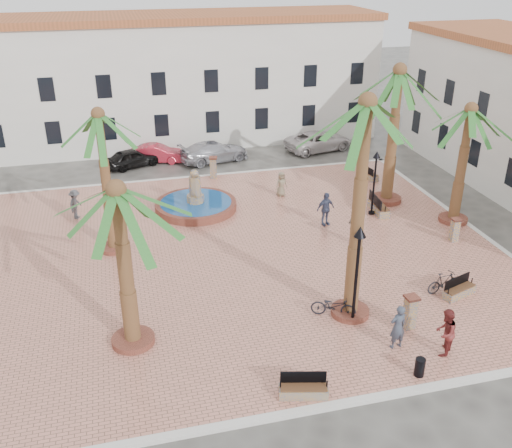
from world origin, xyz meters
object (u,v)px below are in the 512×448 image
(lamppost_s, at_px, (358,259))
(pedestrian_east, at_px, (354,229))
(cyclist_a, at_px, (398,327))
(palm_s, at_px, (366,127))
(car_black, at_px, (133,158))
(fountain, at_px, (196,204))
(palm_e, at_px, (469,124))
(car_silver, at_px, (214,152))
(pedestrian_fountain_b, at_px, (326,209))
(car_white, at_px, (319,141))
(palm_nw, at_px, (100,131))
(bench_s, at_px, (303,390))
(bench_ne, at_px, (368,175))
(pedestrian_north, at_px, (76,204))
(cyclist_b, at_px, (445,332))
(bicycle_b, at_px, (444,282))
(pedestrian_fountain_a, at_px, (281,184))
(bollard_n, at_px, (213,167))
(bench_se, at_px, (459,291))
(palm_sw, at_px, (119,212))
(bench_e, at_px, (378,207))
(bollard_se, at_px, (410,311))
(palm_ne, at_px, (398,87))
(bollard_e, at_px, (455,230))
(lamppost_e, at_px, (375,172))
(litter_bin, at_px, (420,367))
(car_red, at_px, (157,153))
(bicycle_a, at_px, (333,306))

(lamppost_s, distance_m, pedestrian_east, 7.32)
(cyclist_a, bearing_deg, palm_s, -79.09)
(cyclist_a, height_order, car_black, cyclist_a)
(fountain, distance_m, palm_e, 15.34)
(car_silver, bearing_deg, pedestrian_fountain_b, -175.65)
(fountain, bearing_deg, car_white, 39.68)
(palm_nw, relative_size, palm_s, 0.79)
(fountain, bearing_deg, bench_s, -85.98)
(palm_s, bearing_deg, pedestrian_east, 66.06)
(palm_e, distance_m, bench_ne, 9.11)
(pedestrian_north, bearing_deg, cyclist_b, -116.86)
(bicycle_b, bearing_deg, pedestrian_fountain_a, 10.39)
(palm_nw, bearing_deg, bollard_n, 52.25)
(bench_se, bearing_deg, fountain, 110.24)
(bollard_n, relative_size, car_silver, 0.29)
(palm_sw, distance_m, pedestrian_fountain_b, 14.11)
(palm_sw, distance_m, cyclist_b, 12.46)
(bench_e, distance_m, pedestrian_east, 4.28)
(bicycle_b, distance_m, car_silver, 20.83)
(pedestrian_fountain_a, xyz_separation_m, car_white, (5.38, 8.19, -0.19))
(bollard_se, bearing_deg, lamppost_s, 156.68)
(palm_nw, height_order, palm_s, palm_s)
(fountain, height_order, palm_ne, palm_ne)
(pedestrian_north, distance_m, car_silver, 12.16)
(lamppost_s, relative_size, bicycle_b, 2.61)
(bench_se, bearing_deg, palm_sw, 160.66)
(bollard_n, bearing_deg, bollard_e, -49.14)
(bench_e, bearing_deg, car_black, 53.17)
(bollard_n, bearing_deg, bollard_se, -76.04)
(bench_s, height_order, bicycle_b, bicycle_b)
(palm_ne, bearing_deg, bench_ne, 81.99)
(palm_s, distance_m, pedestrian_north, 18.11)
(bench_e, bearing_deg, bollard_n, 51.16)
(palm_s, xyz_separation_m, bench_s, (-3.39, -4.08, -7.64))
(cyclist_a, distance_m, pedestrian_east, 8.53)
(bollard_se, bearing_deg, pedestrian_east, 84.34)
(lamppost_e, relative_size, bicycle_b, 2.27)
(bench_ne, xyz_separation_m, bollard_n, (-9.81, 2.54, 0.49))
(bench_s, relative_size, litter_bin, 2.45)
(palm_sw, bearing_deg, car_red, 82.16)
(palm_e, relative_size, car_white, 1.28)
(lamppost_e, height_order, cyclist_b, lamppost_e)
(bench_se, relative_size, car_white, 0.33)
(bench_ne, xyz_separation_m, bollard_se, (-5.31, -15.59, 0.50))
(lamppost_e, distance_m, pedestrian_north, 16.63)
(cyclist_b, relative_size, car_white, 0.36)
(fountain, height_order, bench_s, fountain)
(bollard_n, relative_size, bicycle_a, 0.78)
(palm_s, bearing_deg, cyclist_b, -54.06)
(bench_e, relative_size, pedestrian_east, 1.31)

